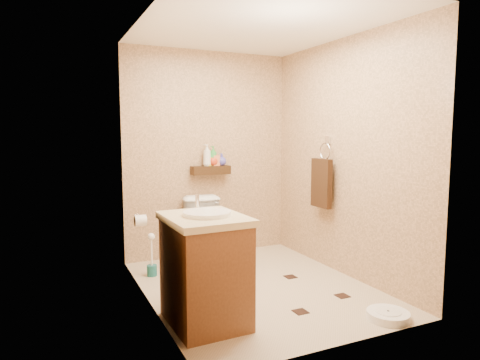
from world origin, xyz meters
name	(u,v)px	position (x,y,z in m)	size (l,w,h in m)	color
ground	(256,287)	(0.00, 0.00, 0.00)	(2.50, 2.50, 0.00)	#CAB294
wall_back	(208,154)	(0.00, 1.25, 1.20)	(2.00, 0.04, 2.40)	tan
wall_front	(343,172)	(0.00, -1.25, 1.20)	(2.00, 0.04, 2.40)	tan
wall_left	(148,164)	(-1.00, 0.00, 1.20)	(0.04, 2.50, 2.40)	tan
wall_right	(344,158)	(1.00, 0.00, 1.20)	(0.04, 2.50, 2.40)	tan
ceiling	(257,26)	(0.00, 0.00, 2.40)	(2.00, 2.50, 0.02)	white
wall_shelf	(211,170)	(0.00, 1.17, 1.02)	(0.46, 0.14, 0.10)	#37200F
floor_accents	(261,286)	(0.05, -0.01, 0.00)	(1.29, 1.41, 0.01)	black
toilet	(208,232)	(-0.16, 0.83, 0.37)	(0.41, 0.72, 0.73)	white
vanity	(205,268)	(-0.70, -0.52, 0.43)	(0.59, 0.70, 0.97)	brown
bathroom_scale	(388,315)	(0.62, -1.07, 0.03)	(0.34, 0.34, 0.07)	white
toilet_brush	(152,261)	(-0.82, 0.73, 0.16)	(0.10, 0.10, 0.44)	#196164
towel_ring	(322,181)	(0.91, 0.25, 0.95)	(0.12, 0.30, 0.76)	silver
toilet_paper	(140,220)	(-0.94, 0.65, 0.60)	(0.12, 0.11, 0.12)	white
bottle_a	(207,155)	(-0.04, 1.17, 1.20)	(0.10, 0.10, 0.25)	silver
bottle_b	(209,160)	(-0.02, 1.17, 1.14)	(0.07, 0.07, 0.15)	yellow
bottle_c	(213,159)	(0.03, 1.17, 1.15)	(0.12, 0.12, 0.16)	red
bottle_d	(213,156)	(0.03, 1.17, 1.19)	(0.09, 0.09, 0.23)	green
bottle_e	(215,158)	(0.06, 1.17, 1.16)	(0.08, 0.08, 0.18)	#EA7D4E
bottle_f	(222,159)	(0.14, 1.17, 1.14)	(0.11, 0.11, 0.14)	#4945AE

